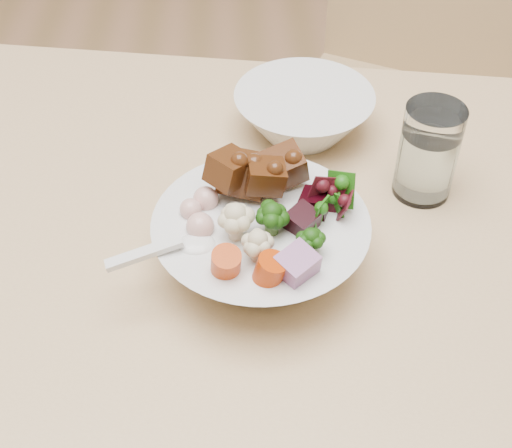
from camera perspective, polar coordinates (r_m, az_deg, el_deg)
The scene contains 6 objects.
dining_table at distance 0.78m, azimuth 14.94°, elevation -8.89°, with size 1.56×1.04×0.68m.
chair_far at distance 1.29m, azimuth 13.13°, elevation 10.63°, with size 0.58×0.58×0.94m.
food_bowl at distance 0.70m, azimuth 0.51°, elevation -1.26°, with size 0.21×0.21×0.11m.
soup_spoon at distance 0.66m, azimuth -5.86°, elevation -1.87°, with size 0.11×0.05×0.02m.
water_glass at distance 0.80m, azimuth 13.56°, elevation 5.37°, with size 0.06×0.06×0.11m.
side_bowl at distance 0.88m, azimuth 3.82°, elevation 8.78°, with size 0.17×0.17×0.06m, color silver, non-canonical shape.
Camera 1 is at (0.03, -0.53, 1.22)m, focal length 50.00 mm.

